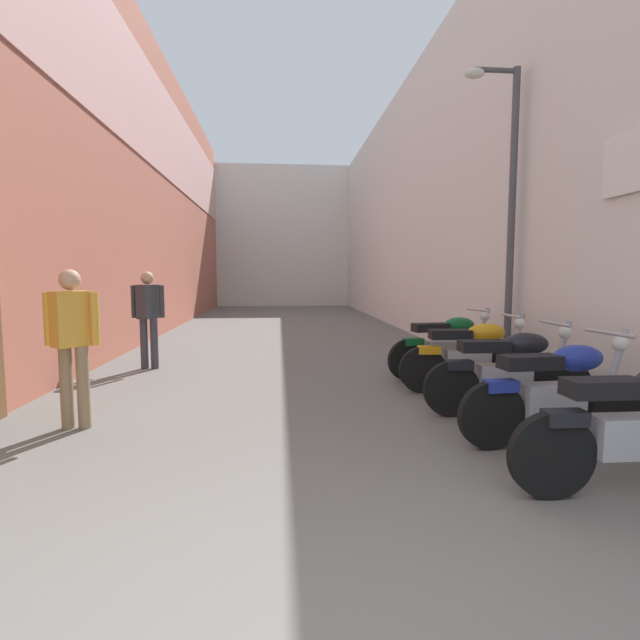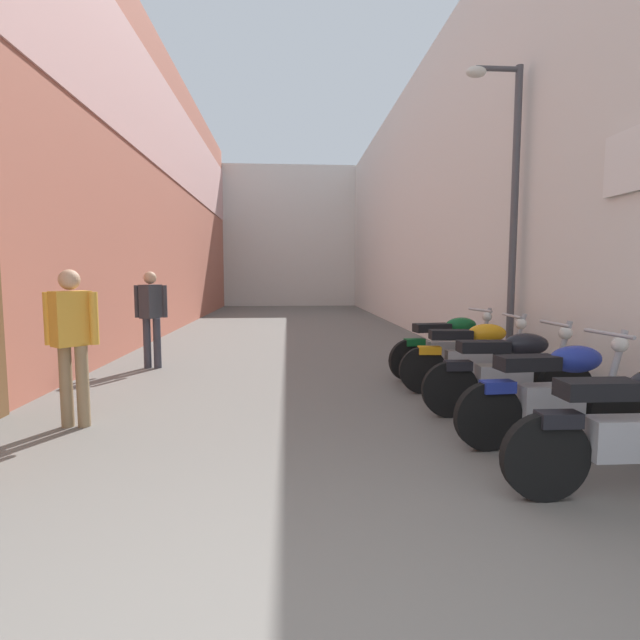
{
  "view_description": "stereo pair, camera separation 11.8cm",
  "coord_description": "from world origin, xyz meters",
  "px_view_note": "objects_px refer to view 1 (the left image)",
  "views": [
    {
      "loc": [
        -0.22,
        -1.33,
        1.52
      ],
      "look_at": [
        0.31,
        4.76,
        0.94
      ],
      "focal_mm": 26.75,
      "sensor_mm": 36.0,
      "label": 1
    },
    {
      "loc": [
        -0.1,
        -1.34,
        1.52
      ],
      "look_at": [
        0.31,
        4.76,
        0.94
      ],
      "focal_mm": 26.75,
      "sensor_mm": 36.0,
      "label": 2
    }
  ],
  "objects_px": {
    "street_lamp": "(506,200)",
    "motorcycle_third": "(510,370)",
    "motorcycle_fifth": "(448,345)",
    "motorcycle_fourth": "(472,354)",
    "motorcycle_second": "(558,390)",
    "pedestrian_mid_alley": "(72,337)",
    "pedestrian_further_down": "(148,312)"
  },
  "relations": [
    {
      "from": "motorcycle_fourth",
      "to": "motorcycle_fifth",
      "type": "relative_size",
      "value": 1.01
    },
    {
      "from": "motorcycle_fourth",
      "to": "motorcycle_fifth",
      "type": "bearing_deg",
      "value": 90.01
    },
    {
      "from": "pedestrian_mid_alley",
      "to": "motorcycle_fifth",
      "type": "bearing_deg",
      "value": 23.11
    },
    {
      "from": "pedestrian_mid_alley",
      "to": "pedestrian_further_down",
      "type": "distance_m",
      "value": 3.03
    },
    {
      "from": "street_lamp",
      "to": "pedestrian_further_down",
      "type": "bearing_deg",
      "value": 165.8
    },
    {
      "from": "motorcycle_fifth",
      "to": "street_lamp",
      "type": "bearing_deg",
      "value": -16.62
    },
    {
      "from": "motorcycle_fourth",
      "to": "motorcycle_fifth",
      "type": "xyz_separation_m",
      "value": [
        -0.0,
        0.87,
        0.0
      ]
    },
    {
      "from": "motorcycle_fifth",
      "to": "motorcycle_third",
      "type": "bearing_deg",
      "value": -90.0
    },
    {
      "from": "motorcycle_fourth",
      "to": "pedestrian_mid_alley",
      "type": "relative_size",
      "value": 1.18
    },
    {
      "from": "motorcycle_fourth",
      "to": "pedestrian_further_down",
      "type": "bearing_deg",
      "value": 156.38
    },
    {
      "from": "motorcycle_fifth",
      "to": "street_lamp",
      "type": "relative_size",
      "value": 0.42
    },
    {
      "from": "pedestrian_further_down",
      "to": "street_lamp",
      "type": "distance_m",
      "value": 5.66
    },
    {
      "from": "motorcycle_second",
      "to": "pedestrian_further_down",
      "type": "bearing_deg",
      "value": 139.52
    },
    {
      "from": "motorcycle_fourth",
      "to": "pedestrian_mid_alley",
      "type": "distance_m",
      "value": 4.62
    },
    {
      "from": "motorcycle_second",
      "to": "street_lamp",
      "type": "distance_m",
      "value": 3.36
    },
    {
      "from": "motorcycle_fourth",
      "to": "street_lamp",
      "type": "bearing_deg",
      "value": 43.75
    },
    {
      "from": "motorcycle_fifth",
      "to": "pedestrian_mid_alley",
      "type": "relative_size",
      "value": 1.17
    },
    {
      "from": "pedestrian_further_down",
      "to": "street_lamp",
      "type": "relative_size",
      "value": 0.36
    },
    {
      "from": "motorcycle_third",
      "to": "motorcycle_fifth",
      "type": "distance_m",
      "value": 1.87
    },
    {
      "from": "motorcycle_third",
      "to": "pedestrian_further_down",
      "type": "xyz_separation_m",
      "value": [
        -4.56,
        2.99,
        0.42
      ]
    },
    {
      "from": "motorcycle_fourth",
      "to": "street_lamp",
      "type": "relative_size",
      "value": 0.43
    },
    {
      "from": "street_lamp",
      "to": "motorcycle_third",
      "type": "bearing_deg",
      "value": -112.66
    },
    {
      "from": "motorcycle_fourth",
      "to": "pedestrian_further_down",
      "type": "relative_size",
      "value": 1.18
    },
    {
      "from": "motorcycle_third",
      "to": "pedestrian_mid_alley",
      "type": "height_order",
      "value": "pedestrian_mid_alley"
    },
    {
      "from": "motorcycle_second",
      "to": "street_lamp",
      "type": "relative_size",
      "value": 0.43
    },
    {
      "from": "motorcycle_second",
      "to": "motorcycle_third",
      "type": "xyz_separation_m",
      "value": [
        0.0,
        0.9,
        0.0
      ]
    },
    {
      "from": "pedestrian_mid_alley",
      "to": "pedestrian_further_down",
      "type": "xyz_separation_m",
      "value": [
        -0.08,
        3.03,
        0.0
      ]
    },
    {
      "from": "motorcycle_third",
      "to": "motorcycle_second",
      "type": "bearing_deg",
      "value": -90.0
    },
    {
      "from": "motorcycle_second",
      "to": "pedestrian_mid_alley",
      "type": "bearing_deg",
      "value": 169.13
    },
    {
      "from": "motorcycle_second",
      "to": "motorcycle_fourth",
      "type": "bearing_deg",
      "value": 90.0
    },
    {
      "from": "motorcycle_fourth",
      "to": "pedestrian_mid_alley",
      "type": "bearing_deg",
      "value": -166.94
    },
    {
      "from": "motorcycle_third",
      "to": "motorcycle_fourth",
      "type": "height_order",
      "value": "same"
    }
  ]
}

